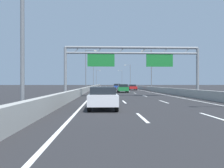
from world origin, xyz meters
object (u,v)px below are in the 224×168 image
streetlamp_left_mid (87,67)px  white_car (103,97)px  sign_gantry (132,58)px  streetlamp_right_far (130,74)px  red_car (132,87)px  silver_car (118,85)px  streetlamp_right_mid (150,68)px  streetlamp_right_distant (122,77)px  streetlamp_left_near (27,8)px  green_car (123,88)px  blue_car (117,87)px  streetlamp_left_far (94,74)px  streetlamp_left_distant (97,77)px

streetlamp_left_mid → white_car: bearing=-84.1°
sign_gantry → streetlamp_right_far: (7.52, 63.57, 0.55)m
sign_gantry → streetlamp_left_mid: size_ratio=1.81×
red_car → silver_car: (0.12, 54.11, 0.04)m
sign_gantry → red_car: (3.64, 26.59, -4.12)m
streetlamp_right_mid → streetlamp_right_far: (0.00, 40.07, 0.00)m
white_car → red_car: white_car is taller
streetlamp_right_mid → streetlamp_right_distant: bearing=90.0°
streetlamp_left_near → streetlamp_right_far: 81.52m
white_car → green_car: 25.53m
blue_car → streetlamp_right_mid: bearing=-52.0°
streetlamp_right_mid → green_car: streetlamp_right_mid is taller
streetlamp_left_far → white_car: (3.76, -76.50, -4.65)m
white_car → blue_car: (3.86, 45.81, 0.04)m
streetlamp_left_mid → streetlamp_right_mid: 14.93m
streetlamp_right_far → blue_car: 31.89m
white_car → green_car: green_car is taller
streetlamp_left_far → green_car: size_ratio=2.29×
white_car → streetlamp_left_distant: bearing=91.8°
sign_gantry → streetlamp_left_far: 64.00m
streetlamp_left_mid → silver_car: size_ratio=2.04×
streetlamp_left_near → streetlamp_right_far: bearing=79.4°
streetlamp_left_distant → red_car: size_ratio=2.29×
streetlamp_right_distant → blue_car: size_ratio=2.09×
streetlamp_left_far → streetlamp_right_distant: (14.93, 40.07, 0.00)m
streetlamp_left_near → streetlamp_left_distant: 120.21m
streetlamp_right_far → green_car: streetlamp_right_far is taller
streetlamp_right_mid → streetlamp_right_distant: (0.00, 80.14, 0.00)m
streetlamp_left_far → streetlamp_left_distant: size_ratio=1.00×
red_car → streetlamp_right_distant: bearing=87.1°
streetlamp_left_mid → green_car: streetlamp_left_mid is taller
streetlamp_left_mid → streetlamp_right_mid: (14.93, 0.00, 0.00)m
silver_car → green_car: bearing=-93.2°
sign_gantry → silver_car: size_ratio=3.69×
silver_car → sign_gantry: bearing=-92.7°
streetlamp_left_mid → streetlamp_right_far: (14.93, 40.07, 0.00)m
streetlamp_left_distant → streetlamp_left_mid: bearing=-90.0°
blue_car → silver_car: bearing=85.7°
streetlamp_left_mid → streetlamp_left_far: same height
streetlamp_right_mid → sign_gantry: bearing=-107.7°
streetlamp_right_far → streetlamp_left_distant: (-14.93, 40.07, 0.00)m
streetlamp_right_distant → white_car: streetlamp_right_distant is taller
streetlamp_left_mid → silver_car: bearing=78.9°
streetlamp_left_distant → streetlamp_right_distant: 14.93m
streetlamp_right_distant → streetlamp_left_mid: bearing=-100.6°
sign_gantry → green_car: (-0.05, 12.34, -4.08)m
streetlamp_left_distant → green_car: 91.71m
streetlamp_left_distant → streetlamp_right_distant: bearing=0.0°
streetlamp_right_distant → green_car: streetlamp_right_distant is taller
streetlamp_left_near → streetlamp_right_distant: same height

